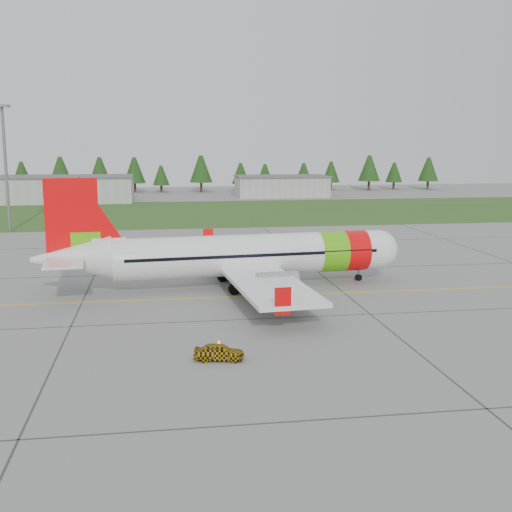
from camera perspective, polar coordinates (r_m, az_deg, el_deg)
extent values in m
plane|color=gray|center=(53.88, -0.05, -5.63)|extent=(320.00, 320.00, 0.00)
cylinder|color=white|center=(65.07, -0.40, 0.11)|extent=(27.99, 6.62, 4.16)
sphere|color=white|center=(69.56, 10.78, 0.59)|extent=(4.16, 4.16, 4.16)
cone|color=white|center=(63.35, -16.07, -0.22)|extent=(7.81, 4.81, 4.16)
cube|color=black|center=(69.63, 11.03, 0.90)|extent=(1.95, 2.91, 0.60)
cylinder|color=#57BC0E|center=(67.53, 6.66, 0.42)|extent=(3.14, 4.47, 4.24)
cylinder|color=red|center=(68.46, 8.67, 0.50)|extent=(2.72, 4.43, 4.24)
cube|color=white|center=(65.17, -0.85, -0.92)|extent=(8.89, 34.51, 0.38)
cube|color=red|center=(81.27, -4.27, 1.69)|extent=(1.29, 0.31, 2.13)
cube|color=red|center=(48.76, 2.40, -4.03)|extent=(1.29, 0.31, 2.13)
cylinder|color=gray|center=(71.25, -0.66, -0.44)|extent=(4.02, 2.57, 2.24)
cylinder|color=gray|center=(60.11, 1.89, -2.44)|extent=(4.02, 2.57, 2.24)
cube|color=red|center=(62.82, -16.04, 2.99)|extent=(4.92, 0.82, 8.10)
cube|color=#57BC0E|center=(63.10, -14.87, 0.93)|extent=(2.80, 0.69, 2.56)
cube|color=white|center=(63.33, -16.57, 0.00)|extent=(4.49, 12.52, 0.23)
cylinder|color=slate|center=(69.17, 9.10, -1.57)|extent=(0.19, 0.19, 1.49)
cylinder|color=black|center=(69.25, 9.09, -1.88)|extent=(0.75, 0.36, 0.73)
cylinder|color=slate|center=(68.03, -2.29, -1.42)|extent=(0.23, 0.23, 2.03)
cylinder|color=black|center=(68.04, -2.64, -1.81)|extent=(1.15, 0.58, 1.11)
cylinder|color=slate|center=(62.32, -1.19, -2.49)|extent=(0.23, 0.23, 2.03)
cylinder|color=black|center=(62.33, -1.57, -2.92)|extent=(1.15, 0.58, 1.11)
imported|color=#E4AB0C|center=(43.70, -3.32, -7.11)|extent=(1.39, 1.56, 3.41)
cube|color=#30561E|center=(134.28, -5.32, 3.87)|extent=(320.00, 50.00, 0.03)
cube|color=gold|center=(61.53, -1.17, -3.61)|extent=(120.00, 0.25, 0.02)
cube|color=#A8A8A3|center=(163.20, -16.57, 5.66)|extent=(32.00, 14.00, 6.00)
cube|color=#A8A8A3|center=(172.82, 2.29, 6.17)|extent=(24.00, 12.00, 5.20)
cylinder|color=slate|center=(112.00, -21.34, 7.10)|extent=(0.50, 0.50, 20.00)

